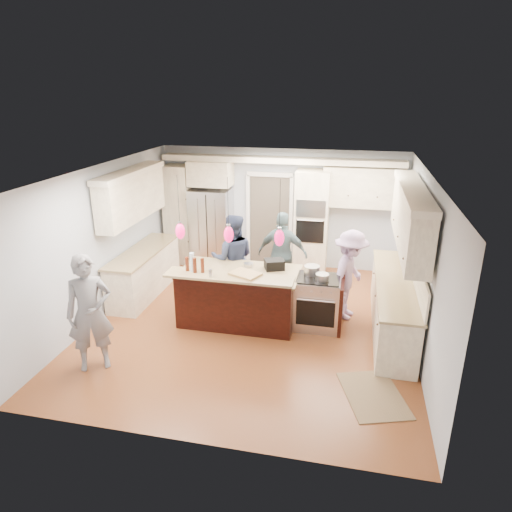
{
  "coord_description": "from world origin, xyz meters",
  "views": [
    {
      "loc": [
        1.6,
        -7.04,
        3.95
      ],
      "look_at": [
        0.0,
        0.35,
        1.15
      ],
      "focal_mm": 32.0,
      "sensor_mm": 36.0,
      "label": 1
    }
  ],
  "objects": [
    {
      "name": "person_far_left",
      "position": [
        -0.56,
        0.85,
        0.87
      ],
      "size": [
        0.97,
        0.83,
        1.74
      ],
      "primitive_type": "imported",
      "rotation": [
        0.0,
        0.0,
        3.37
      ],
      "color": "#293351",
      "rests_on": "ground"
    },
    {
      "name": "beer_bottle_c",
      "position": [
        -0.7,
        -0.51,
        1.24
      ],
      "size": [
        0.08,
        0.08,
        0.24
      ],
      "primitive_type": "cylinder",
      "rotation": [
        0.0,
        0.0,
        0.34
      ],
      "color": "#4D1D0D",
      "rests_on": "kitchen_island"
    },
    {
      "name": "person_range_side",
      "position": [
        1.65,
        0.61,
        0.82
      ],
      "size": [
        0.87,
        1.19,
        1.64
      ],
      "primitive_type": "imported",
      "rotation": [
        0.0,
        0.0,
        1.3
      ],
      "color": "#AE8FC1",
      "rests_on": "ground"
    },
    {
      "name": "floor_rug",
      "position": [
        2.07,
        -1.64,
        0.01
      ],
      "size": [
        1.05,
        1.27,
        0.01
      ],
      "primitive_type": "cube",
      "rotation": [
        0.0,
        0.0,
        0.32
      ],
      "color": "#806446",
      "rests_on": "ground"
    },
    {
      "name": "drink_can",
      "position": [
        -0.52,
        -0.65,
        1.18
      ],
      "size": [
        0.09,
        0.09,
        0.13
      ],
      "primitive_type": "cylinder",
      "rotation": [
        0.0,
        0.0,
        0.35
      ],
      "color": "#B7B7BC",
      "rests_on": "kitchen_island"
    },
    {
      "name": "kitchen_island",
      "position": [
        -0.25,
        0.07,
        0.49
      ],
      "size": [
        2.1,
        1.46,
        1.12
      ],
      "color": "black",
      "rests_on": "ground"
    },
    {
      "name": "room_shell",
      "position": [
        0.0,
        0.0,
        1.82
      ],
      "size": [
        5.54,
        6.04,
        2.72
      ],
      "color": "#B2BCC6",
      "rests_on": "ground"
    },
    {
      "name": "island_range",
      "position": [
        1.16,
        0.15,
        0.46
      ],
      "size": [
        0.82,
        0.71,
        0.92
      ],
      "color": "#B7B7BC",
      "rests_on": "ground"
    },
    {
      "name": "beer_bottle_b",
      "position": [
        -0.82,
        -0.54,
        1.25
      ],
      "size": [
        0.08,
        0.08,
        0.25
      ],
      "primitive_type": "cylinder",
      "rotation": [
        0.0,
        0.0,
        -0.41
      ],
      "color": "#4D1D0D",
      "rests_on": "kitchen_island"
    },
    {
      "name": "beer_bottle_a",
      "position": [
        -0.97,
        -0.49,
        1.24
      ],
      "size": [
        0.06,
        0.06,
        0.24
      ],
      "primitive_type": "cylinder",
      "rotation": [
        0.0,
        0.0,
        -0.09
      ],
      "color": "#4D1D0D",
      "rests_on": "kitchen_island"
    },
    {
      "name": "cutting_board",
      "position": [
        0.0,
        -0.47,
        1.14
      ],
      "size": [
        0.56,
        0.49,
        0.04
      ],
      "primitive_type": "cube",
      "rotation": [
        0.0,
        0.0,
        -0.42
      ],
      "color": "tan",
      "rests_on": "kitchen_island"
    },
    {
      "name": "person_far_right",
      "position": [
        0.32,
        1.38,
        0.85
      ],
      "size": [
        1.02,
        0.48,
        1.7
      ],
      "primitive_type": "imported",
      "rotation": [
        0.0,
        0.0,
        3.07
      ],
      "color": "slate",
      "rests_on": "ground"
    },
    {
      "name": "left_cabinets",
      "position": [
        -2.44,
        0.8,
        1.06
      ],
      "size": [
        0.64,
        2.3,
        2.51
      ],
      "color": "#FFF4CE",
      "rests_on": "ground"
    },
    {
      "name": "oven_column",
      "position": [
        0.75,
        2.67,
        1.15
      ],
      "size": [
        0.72,
        0.69,
        2.3
      ],
      "color": "#FFF4CE",
      "rests_on": "ground"
    },
    {
      "name": "pot_large",
      "position": [
        1.0,
        0.27,
        1.0
      ],
      "size": [
        0.27,
        0.27,
        0.16
      ],
      "primitive_type": "cylinder",
      "color": "#B7B7BC",
      "rests_on": "island_range"
    },
    {
      "name": "pendant_lights",
      "position": [
        -0.25,
        -0.51,
        1.8
      ],
      "size": [
        1.75,
        0.15,
        1.03
      ],
      "color": "black",
      "rests_on": "ground"
    },
    {
      "name": "back_upper_cabinets",
      "position": [
        -0.75,
        2.76,
        1.67
      ],
      "size": [
        5.3,
        0.61,
        2.54
      ],
      "color": "#FFF4CE",
      "rests_on": "ground"
    },
    {
      "name": "right_counter_run",
      "position": [
        2.44,
        0.3,
        1.06
      ],
      "size": [
        0.64,
        3.1,
        2.51
      ],
      "color": "#FFF4CE",
      "rests_on": "ground"
    },
    {
      "name": "person_bar_end",
      "position": [
        -1.99,
        -1.8,
        0.89
      ],
      "size": [
        0.78,
        0.7,
        1.78
      ],
      "primitive_type": "imported",
      "rotation": [
        0.0,
        0.0,
        0.55
      ],
      "color": "slate",
      "rests_on": "ground"
    },
    {
      "name": "refrigerator",
      "position": [
        -1.55,
        2.64,
        0.9
      ],
      "size": [
        0.9,
        0.7,
        1.8
      ],
      "primitive_type": "cube",
      "color": "#B7B7BC",
      "rests_on": "ground"
    },
    {
      "name": "ground_plane",
      "position": [
        0.0,
        0.0,
        0.0
      ],
      "size": [
        6.0,
        6.0,
        0.0
      ],
      "primitive_type": "plane",
      "color": "brown",
      "rests_on": "ground"
    },
    {
      "name": "pot_small",
      "position": [
        1.2,
        0.06,
        0.98
      ],
      "size": [
        0.23,
        0.23,
        0.11
      ],
      "primitive_type": "cylinder",
      "color": "#B7B7BC",
      "rests_on": "island_range"
    },
    {
      "name": "water_bottle",
      "position": [
        -0.88,
        -0.5,
        1.28
      ],
      "size": [
        0.1,
        0.1,
        0.32
      ],
      "primitive_type": "cylinder",
      "rotation": [
        0.0,
        0.0,
        -0.33
      ],
      "color": "silver",
      "rests_on": "kitchen_island"
    }
  ]
}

